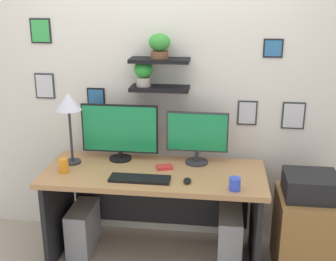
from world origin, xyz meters
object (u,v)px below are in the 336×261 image
Objects in this scene: drawer_cabinet at (305,233)px; computer_tower_right at (230,237)px; computer_mouse at (187,181)px; water_cup at (64,166)px; computer_tower_left at (83,228)px; printer at (311,186)px; monitor_left at (120,131)px; coffee_mug at (235,184)px; monitor_right at (197,136)px; desk_lamp at (69,107)px; keyboard at (140,179)px; desk at (155,193)px; scissors_tray at (164,167)px.

drawer_cabinet is 0.57m from computer_tower_right.
water_cup is (-0.93, 0.07, 0.04)m from computer_mouse.
printer is at bearing -1.78° from computer_tower_left.
printer is (0.00, -0.00, 0.39)m from drawer_cabinet.
coffee_mug is (0.91, -0.46, -0.19)m from monitor_left.
monitor_left is 0.52m from water_cup.
monitor_right is at bearing 165.07° from printer.
monitor_right is 0.85× the size of desk_lamp.
water_cup is 1.89m from drawer_cabinet.
coffee_mug is 0.21× the size of computer_tower_right.
computer_mouse is at bearing -169.84° from drawer_cabinet.
water_cup reaches higher than computer_tower_right.
monitor_left is 0.50m from keyboard.
computer_tower_right is (-0.56, 0.03, -0.10)m from drawer_cabinet.
computer_tower_left is at bearing -169.44° from monitor_right.
drawer_cabinet reaches higher than computer_tower_right.
keyboard is (0.23, -0.39, -0.23)m from monitor_left.
keyboard is (-0.39, -0.38, -0.22)m from monitor_right.
computer_tower_right is at bearing -34.34° from monitor_right.
keyboard is (-0.08, -0.22, 0.22)m from desk.
computer_tower_left is (0.06, 0.15, -0.61)m from water_cup.
computer_tower_right is (0.52, -0.04, -0.55)m from scissors_tray.
scissors_tray reaches higher than desk.
monitor_right is 5.34× the size of computer_mouse.
desk is 15.21× the size of water_cup.
desk_lamp is (-0.93, 0.25, 0.45)m from computer_mouse.
desk is 4.18× the size of computer_tower_left.
monitor_right is at bearing 7.68° from desk_lamp.
drawer_cabinet is 1.63× the size of printer.
monitor_left is at bearing 41.56° from water_cup.
desk_lamp is (-0.98, -0.13, 0.24)m from monitor_right.
water_cup is 0.18× the size of drawer_cabinet.
drawer_cabinet is at bearing 10.16° from computer_mouse.
printer is at bearing 10.16° from computer_mouse.
coffee_mug is (0.29, -0.46, -0.18)m from monitor_right.
monitor_left is at bearing 171.23° from drawer_cabinet.
coffee_mug is 0.22× the size of computer_tower_left.
desk_lamp is at bearing -159.79° from monitor_left.
computer_mouse is 0.30m from scissors_tray.
desk is 3.49× the size of monitor_right.
scissors_tray is 0.76m from water_cup.
coffee_mug reaches higher than computer_mouse.
computer_tower_right is (0.67, 0.19, -0.55)m from keyboard.
coffee_mug reaches higher than desk.
desk is 18.60× the size of coffee_mug.
scissors_tray is at bearing 12.55° from water_cup.
computer_tower_left is at bearing -150.05° from monitor_left.
keyboard is 0.81m from computer_tower_left.
desk_lamp reaches higher than monitor_right.
monitor_right is 0.78× the size of drawer_cabinet.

